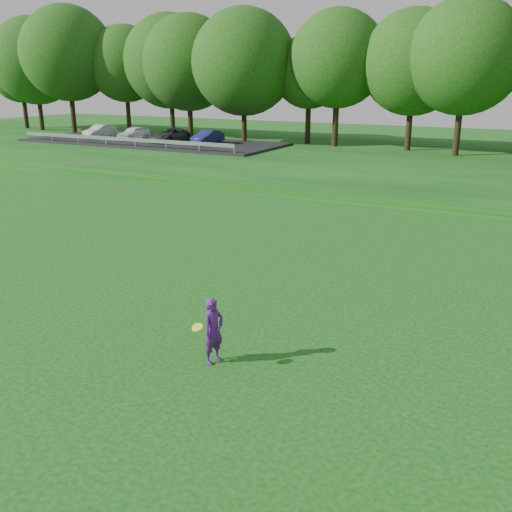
% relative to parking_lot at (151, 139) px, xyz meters
% --- Properties ---
extents(ground, '(140.00, 140.00, 0.00)m').
position_rel_parking_lot_xyz_m(ground, '(23.88, -32.79, -0.99)').
color(ground, '#0D4612').
rests_on(ground, ground).
extents(berm, '(130.00, 30.00, 0.60)m').
position_rel_parking_lot_xyz_m(berm, '(23.88, 1.21, -0.69)').
color(berm, '#0D4612').
rests_on(berm, ground).
extents(walking_path, '(130.00, 1.60, 0.04)m').
position_rel_parking_lot_xyz_m(walking_path, '(23.88, -12.79, -0.97)').
color(walking_path, gray).
rests_on(walking_path, ground).
extents(treeline, '(104.00, 7.00, 15.00)m').
position_rel_parking_lot_xyz_m(treeline, '(23.88, 5.21, 7.11)').
color(treeline, '#0F420F').
rests_on(treeline, berm).
extents(parking_lot, '(24.00, 9.00, 1.38)m').
position_rel_parking_lot_xyz_m(parking_lot, '(0.00, 0.00, 0.00)').
color(parking_lot, black).
rests_on(parking_lot, berm).
extents(woman, '(0.49, 0.95, 1.56)m').
position_rel_parking_lot_xyz_m(woman, '(26.04, -31.61, -0.21)').
color(woman, '#541A76').
rests_on(woman, ground).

